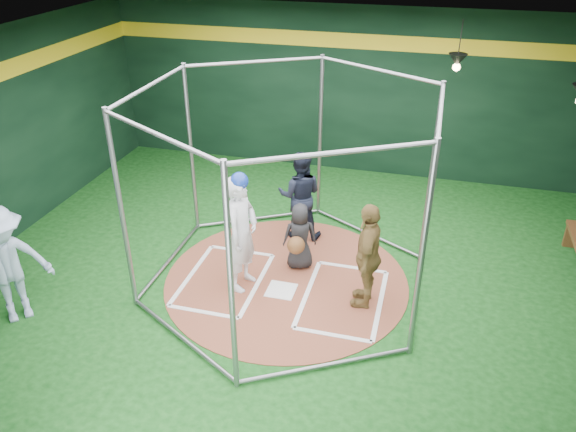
# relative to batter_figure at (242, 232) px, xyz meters

# --- Properties ---
(room_shell) EXTENTS (10.10, 9.10, 3.53)m
(room_shell) POSITION_rel_batter_figure_xyz_m (0.60, 0.30, 0.80)
(room_shell) COLOR #0D3C0F
(room_shell) RESTS_ON ground
(clay_disc) EXTENTS (3.80, 3.80, 0.01)m
(clay_disc) POSITION_rel_batter_figure_xyz_m (0.60, 0.29, -0.95)
(clay_disc) COLOR brown
(clay_disc) RESTS_ON ground
(home_plate) EXTENTS (0.43, 0.43, 0.01)m
(home_plate) POSITION_rel_batter_figure_xyz_m (0.60, -0.01, -0.94)
(home_plate) COLOR white
(home_plate) RESTS_ON clay_disc
(batter_box_left) EXTENTS (1.17, 1.77, 0.01)m
(batter_box_left) POSITION_rel_batter_figure_xyz_m (-0.35, 0.04, -0.94)
(batter_box_left) COLOR white
(batter_box_left) RESTS_ON clay_disc
(batter_box_right) EXTENTS (1.17, 1.77, 0.01)m
(batter_box_right) POSITION_rel_batter_figure_xyz_m (1.55, 0.04, -0.94)
(batter_box_right) COLOR white
(batter_box_right) RESTS_ON clay_disc
(batting_cage) EXTENTS (4.05, 4.67, 3.00)m
(batting_cage) POSITION_rel_batter_figure_xyz_m (0.60, 0.29, 0.55)
(batting_cage) COLOR gray
(batting_cage) RESTS_ON ground
(pendant_lamp_near) EXTENTS (0.34, 0.34, 0.90)m
(pendant_lamp_near) POSITION_rel_batter_figure_xyz_m (2.80, 3.89, 1.79)
(pendant_lamp_near) COLOR black
(pendant_lamp_near) RESTS_ON room_shell
(batter_figure) EXTENTS (0.53, 0.73, 1.90)m
(batter_figure) POSITION_rel_batter_figure_xyz_m (0.00, 0.00, 0.00)
(batter_figure) COLOR silver
(batter_figure) RESTS_ON clay_disc
(visitor_leopard) EXTENTS (0.40, 0.96, 1.63)m
(visitor_leopard) POSITION_rel_batter_figure_xyz_m (1.87, 0.06, -0.13)
(visitor_leopard) COLOR #A88748
(visitor_leopard) RESTS_ON clay_disc
(catcher_figure) EXTENTS (0.63, 0.65, 1.11)m
(catcher_figure) POSITION_rel_batter_figure_xyz_m (0.71, 0.71, -0.39)
(catcher_figure) COLOR black
(catcher_figure) RESTS_ON clay_disc
(umpire) EXTENTS (0.85, 0.70, 1.59)m
(umpire) POSITION_rel_batter_figure_xyz_m (0.47, 1.67, -0.15)
(umpire) COLOR black
(umpire) RESTS_ON clay_disc
(bystander_blue) EXTENTS (1.25, 1.27, 1.75)m
(bystander_blue) POSITION_rel_batter_figure_xyz_m (-2.84, -1.56, -0.08)
(bystander_blue) COLOR #9AB0CC
(bystander_blue) RESTS_ON ground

